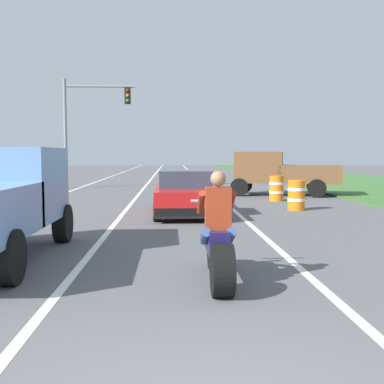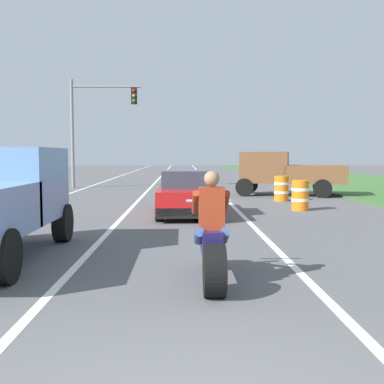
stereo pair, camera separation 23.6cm
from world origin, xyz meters
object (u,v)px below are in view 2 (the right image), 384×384
sports_car_red (188,194)px  construction_barrel_nearest (300,195)px  traffic_light_mast_near (93,117)px  construction_barrel_mid (281,188)px  motorcycle_with_rider (212,243)px  pickup_truck_right_shoulder_brown (285,171)px

sports_car_red → construction_barrel_nearest: size_ratio=4.30×
traffic_light_mast_near → construction_barrel_mid: traffic_light_mast_near is taller
sports_car_red → traffic_light_mast_near: size_ratio=0.72×
construction_barrel_nearest → construction_barrel_mid: 3.21m
traffic_light_mast_near → construction_barrel_mid: 12.35m
motorcycle_with_rider → construction_barrel_nearest: (3.51, 8.93, -0.09)m
construction_barrel_nearest → traffic_light_mast_near: bearing=128.6°
pickup_truck_right_shoulder_brown → construction_barrel_nearest: bearing=-97.6°
pickup_truck_right_shoulder_brown → motorcycle_with_rider: bearing=-106.2°
motorcycle_with_rider → sports_car_red: (-0.23, 7.95, 0.04)m
sports_car_red → construction_barrel_mid: size_ratio=4.30×
motorcycle_with_rider → pickup_truck_right_shoulder_brown: size_ratio=0.43×
traffic_light_mast_near → motorcycle_with_rider: bearing=-75.1°
motorcycle_with_rider → construction_barrel_nearest: 9.60m
construction_barrel_mid → traffic_light_mast_near: bearing=138.5°
pickup_truck_right_shoulder_brown → traffic_light_mast_near: traffic_light_mast_near is taller
pickup_truck_right_shoulder_brown → construction_barrel_mid: bearing=-105.6°
pickup_truck_right_shoulder_brown → construction_barrel_nearest: 5.90m
motorcycle_with_rider → construction_barrel_mid: bearing=73.6°
construction_barrel_nearest → construction_barrel_mid: same height
construction_barrel_nearest → construction_barrel_mid: bearing=89.1°
sports_car_red → construction_barrel_mid: 5.66m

